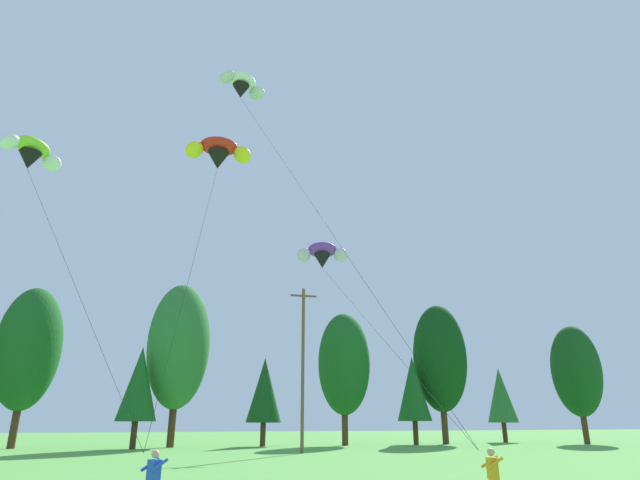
{
  "coord_description": "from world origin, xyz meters",
  "views": [
    {
      "loc": [
        -4.52,
        4.35,
        2.49
      ],
      "look_at": [
        0.36,
        23.3,
        9.22
      ],
      "focal_mm": 29.25,
      "sensor_mm": 36.0,
      "label": 1
    }
  ],
  "objects_px": {
    "kite_flyer_mid": "(493,474)",
    "parafoil_kite_high_red_yellow": "(219,153)",
    "parafoil_kite_far_lime_white": "(31,153)",
    "kite_flyer_near": "(153,477)",
    "utility_pole": "(303,364)",
    "parafoil_kite_mid_purple": "(322,255)",
    "parafoil_kite_low_white": "(242,85)"
  },
  "relations": [
    {
      "from": "kite_flyer_mid",
      "to": "parafoil_kite_high_red_yellow",
      "type": "height_order",
      "value": "parafoil_kite_high_red_yellow"
    },
    {
      "from": "kite_flyer_mid",
      "to": "parafoil_kite_far_lime_white",
      "type": "relative_size",
      "value": 0.12
    },
    {
      "from": "kite_flyer_near",
      "to": "kite_flyer_mid",
      "type": "distance_m",
      "value": 9.48
    },
    {
      "from": "utility_pole",
      "to": "kite_flyer_mid",
      "type": "bearing_deg",
      "value": -91.03
    },
    {
      "from": "parafoil_kite_mid_purple",
      "to": "parafoil_kite_far_lime_white",
      "type": "bearing_deg",
      "value": -175.97
    },
    {
      "from": "parafoil_kite_low_white",
      "to": "parafoil_kite_far_lime_white",
      "type": "bearing_deg",
      "value": -162.74
    },
    {
      "from": "kite_flyer_mid",
      "to": "parafoil_kite_low_white",
      "type": "bearing_deg",
      "value": 113.53
    },
    {
      "from": "kite_flyer_mid",
      "to": "parafoil_kite_high_red_yellow",
      "type": "distance_m",
      "value": 19.77
    },
    {
      "from": "parafoil_kite_high_red_yellow",
      "to": "parafoil_kite_far_lime_white",
      "type": "distance_m",
      "value": 9.28
    },
    {
      "from": "kite_flyer_near",
      "to": "parafoil_kite_mid_purple",
      "type": "height_order",
      "value": "parafoil_kite_mid_purple"
    },
    {
      "from": "kite_flyer_near",
      "to": "parafoil_kite_mid_purple",
      "type": "relative_size",
      "value": 0.12
    },
    {
      "from": "utility_pole",
      "to": "parafoil_kite_low_white",
      "type": "bearing_deg",
      "value": -119.96
    },
    {
      "from": "parafoil_kite_high_red_yellow",
      "to": "kite_flyer_near",
      "type": "bearing_deg",
      "value": -99.11
    },
    {
      "from": "utility_pole",
      "to": "parafoil_kite_far_lime_white",
      "type": "relative_size",
      "value": 0.89
    },
    {
      "from": "utility_pole",
      "to": "kite_flyer_mid",
      "type": "distance_m",
      "value": 27.85
    },
    {
      "from": "parafoil_kite_high_red_yellow",
      "to": "parafoil_kite_far_lime_white",
      "type": "xyz_separation_m",
      "value": [
        -9.18,
        1.27,
        -0.62
      ]
    },
    {
      "from": "kite_flyer_near",
      "to": "parafoil_kite_low_white",
      "type": "height_order",
      "value": "parafoil_kite_low_white"
    },
    {
      "from": "utility_pole",
      "to": "parafoil_kite_far_lime_white",
      "type": "xyz_separation_m",
      "value": [
        -17.59,
        -15.49,
        8.44
      ]
    },
    {
      "from": "kite_flyer_near",
      "to": "parafoil_kite_mid_purple",
      "type": "distance_m",
      "value": 17.13
    },
    {
      "from": "kite_flyer_near",
      "to": "parafoil_kite_far_lime_white",
      "type": "bearing_deg",
      "value": 127.12
    },
    {
      "from": "kite_flyer_near",
      "to": "parafoil_kite_far_lime_white",
      "type": "distance_m",
      "value": 19.09
    },
    {
      "from": "kite_flyer_mid",
      "to": "kite_flyer_near",
      "type": "bearing_deg",
      "value": 170.64
    },
    {
      "from": "parafoil_kite_high_red_yellow",
      "to": "parafoil_kite_mid_purple",
      "type": "xyz_separation_m",
      "value": [
        6.27,
        2.36,
        -4.45
      ]
    },
    {
      "from": "kite_flyer_mid",
      "to": "parafoil_kite_far_lime_white",
      "type": "xyz_separation_m",
      "value": [
        -17.1,
        11.77,
        14.14
      ]
    },
    {
      "from": "parafoil_kite_high_red_yellow",
      "to": "kite_flyer_mid",
      "type": "bearing_deg",
      "value": -52.97
    },
    {
      "from": "kite_flyer_mid",
      "to": "parafoil_kite_high_red_yellow",
      "type": "bearing_deg",
      "value": 127.03
    },
    {
      "from": "kite_flyer_mid",
      "to": "parafoil_kite_low_white",
      "type": "height_order",
      "value": "parafoil_kite_low_white"
    },
    {
      "from": "kite_flyer_mid",
      "to": "parafoil_kite_mid_purple",
      "type": "bearing_deg",
      "value": 97.34
    },
    {
      "from": "utility_pole",
      "to": "kite_flyer_near",
      "type": "xyz_separation_m",
      "value": [
        -9.85,
        -25.72,
        -5.7
      ]
    },
    {
      "from": "parafoil_kite_high_red_yellow",
      "to": "parafoil_kite_mid_purple",
      "type": "bearing_deg",
      "value": 20.61
    },
    {
      "from": "utility_pole",
      "to": "parafoil_kite_mid_purple",
      "type": "height_order",
      "value": "utility_pole"
    },
    {
      "from": "kite_flyer_near",
      "to": "parafoil_kite_low_white",
      "type": "xyz_separation_m",
      "value": [
        2.81,
        13.5,
        22.31
      ]
    }
  ]
}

